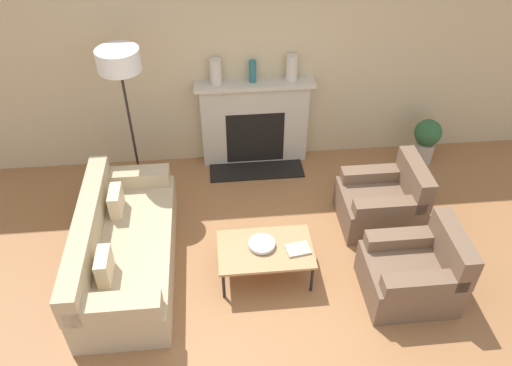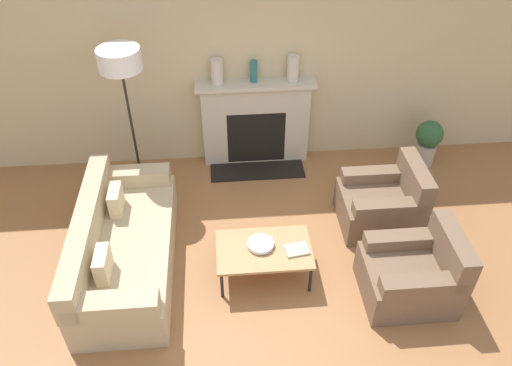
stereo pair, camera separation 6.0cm
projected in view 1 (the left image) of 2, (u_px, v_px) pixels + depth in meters
ground_plane at (285, 294)px, 5.12m from camera, size 18.00×18.00×0.00m
wall_back at (261, 57)px, 6.12m from camera, size 18.00×0.06×2.90m
fireplace at (255, 124)px, 6.55m from camera, size 1.51×0.59×1.19m
couch at (123, 249)px, 5.21m from camera, size 0.92×2.06×0.77m
armchair_near at (415, 272)px, 4.96m from camera, size 0.89×0.76×0.81m
armchair_far at (383, 202)px, 5.78m from camera, size 0.89×0.76×0.81m
coffee_table at (265, 250)px, 5.11m from camera, size 0.97×0.62×0.38m
bowl at (262, 244)px, 5.10m from camera, size 0.27×0.27×0.05m
book at (298, 249)px, 5.07m from camera, size 0.26×0.21×0.02m
floor_lamp at (121, 73)px, 5.39m from camera, size 0.47×0.47×1.91m
mantel_vase_left at (216, 72)px, 6.04m from camera, size 0.15×0.15×0.31m
mantel_vase_center_left at (253, 71)px, 6.09m from camera, size 0.09×0.09×0.28m
mantel_vase_center_right at (292, 68)px, 6.11m from camera, size 0.14×0.14×0.32m
potted_plant at (426, 139)px, 6.64m from camera, size 0.36×0.36×0.65m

